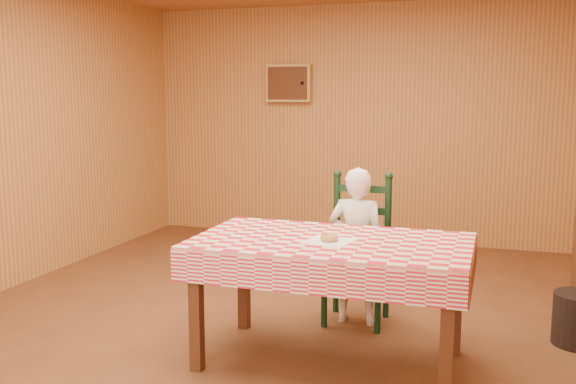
{
  "coord_description": "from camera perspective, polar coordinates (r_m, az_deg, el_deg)",
  "views": [
    {
      "loc": [
        1.4,
        -4.02,
        1.64
      ],
      "look_at": [
        0.0,
        0.2,
        0.95
      ],
      "focal_mm": 40.0,
      "sensor_mm": 36.0,
      "label": 1
    }
  ],
  "objects": [
    {
      "name": "donut",
      "position": [
        3.8,
        3.68,
        -4.08
      ],
      "size": [
        0.14,
        0.14,
        0.04
      ],
      "primitive_type": "torus",
      "rotation": [
        0.0,
        0.0,
        -0.33
      ],
      "color": "#B78341",
      "rests_on": "napkin"
    },
    {
      "name": "ground",
      "position": [
        4.56,
        -0.81,
        -12.25
      ],
      "size": [
        6.0,
        6.0,
        0.0
      ],
      "primitive_type": "plane",
      "color": "brown",
      "rests_on": "ground"
    },
    {
      "name": "cabin_walls",
      "position": [
        4.77,
        1.25,
        11.04
      ],
      "size": [
        5.1,
        6.05,
        2.65
      ],
      "color": "#C28346",
      "rests_on": "ground"
    },
    {
      "name": "seated_child",
      "position": [
        4.6,
        6.12,
        -4.79
      ],
      "size": [
        0.41,
        0.27,
        1.12
      ],
      "primitive_type": "imported",
      "rotation": [
        0.0,
        0.0,
        3.14
      ],
      "color": "white",
      "rests_on": "ground"
    },
    {
      "name": "dining_table",
      "position": [
        3.88,
        3.85,
        -5.42
      ],
      "size": [
        1.66,
        0.96,
        0.77
      ],
      "color": "#522A15",
      "rests_on": "ground"
    },
    {
      "name": "napkin",
      "position": [
        3.81,
        3.68,
        -4.37
      ],
      "size": [
        0.31,
        0.31,
        0.0
      ],
      "primitive_type": "cube",
      "rotation": [
        0.0,
        0.0,
        -0.2
      ],
      "color": "white",
      "rests_on": "dining_table"
    },
    {
      "name": "ladder_chair",
      "position": [
        4.66,
        6.26,
        -5.34
      ],
      "size": [
        0.44,
        0.4,
        1.08
      ],
      "color": "black",
      "rests_on": "ground"
    }
  ]
}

